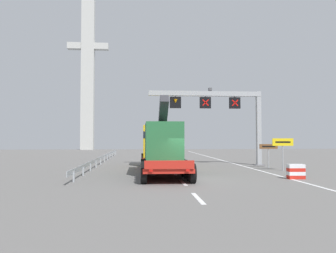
% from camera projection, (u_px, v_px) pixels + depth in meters
% --- Properties ---
extents(ground, '(112.00, 112.00, 0.00)m').
position_uv_depth(ground, '(190.00, 180.00, 19.60)').
color(ground, slate).
extents(lane_markings, '(0.20, 57.10, 0.01)m').
position_uv_depth(lane_markings, '(160.00, 158.00, 40.72)').
color(lane_markings, silver).
rests_on(lane_markings, ground).
extents(edge_line_right, '(0.20, 63.00, 0.01)m').
position_uv_depth(edge_line_right, '(235.00, 164.00, 32.06)').
color(edge_line_right, silver).
rests_on(edge_line_right, ground).
extents(overhead_lane_gantry, '(10.74, 0.90, 7.17)m').
position_uv_depth(overhead_lane_gantry, '(220.00, 106.00, 30.33)').
color(overhead_lane_gantry, '#9EA0A5').
rests_on(overhead_lane_gantry, ground).
extents(heavy_haul_truck_red, '(3.03, 14.06, 5.30)m').
position_uv_depth(heavy_haul_truck_red, '(160.00, 145.00, 25.48)').
color(heavy_haul_truck_red, red).
rests_on(heavy_haul_truck_red, ground).
extents(exit_sign_yellow, '(1.66, 0.15, 2.50)m').
position_uv_depth(exit_sign_yellow, '(283.00, 146.00, 25.31)').
color(exit_sign_yellow, '#9EA0A5').
rests_on(exit_sign_yellow, ground).
extents(tourist_info_sign_brown, '(1.58, 0.15, 2.01)m').
position_uv_depth(tourist_info_sign_brown, '(268.00, 150.00, 27.63)').
color(tourist_info_sign_brown, '#9EA0A5').
rests_on(tourist_info_sign_brown, ground).
extents(crash_barrier_striped, '(1.02, 0.54, 0.90)m').
position_uv_depth(crash_barrier_striped, '(296.00, 172.00, 20.16)').
color(crash_barrier_striped, red).
rests_on(crash_barrier_striped, ground).
extents(guardrail_left, '(0.13, 34.16, 0.76)m').
position_uv_depth(guardrail_left, '(104.00, 157.00, 34.09)').
color(guardrail_left, '#999EA3').
rests_on(guardrail_left, ground).
extents(bridge_pylon_distant, '(9.00, 2.00, 37.30)m').
position_uv_depth(bridge_pylon_distant, '(88.00, 64.00, 73.24)').
color(bridge_pylon_distant, '#B7B7B2').
rests_on(bridge_pylon_distant, ground).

